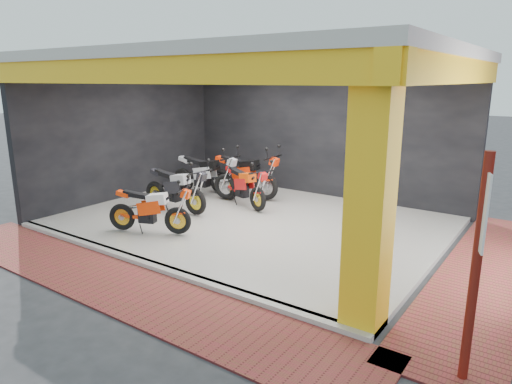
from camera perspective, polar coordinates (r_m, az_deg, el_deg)
ground at (r=8.85m, az=-8.09°, el=-7.24°), size 80.00×80.00×0.00m
showroom_floor at (r=10.29m, az=-0.49°, el=-3.75°), size 8.00×6.00×0.10m
showroom_ceiling at (r=9.82m, az=-0.54°, el=16.41°), size 8.40×6.40×0.20m
back_wall at (r=12.54m, az=7.81°, el=7.27°), size 8.20×0.20×3.50m
left_wall at (r=12.72m, az=-15.84°, el=6.97°), size 0.20×6.20×3.50m
corner_column at (r=5.76m, az=14.13°, el=-0.80°), size 0.50×0.50×3.50m
header_beam_front at (r=7.57m, az=-14.29°, el=14.48°), size 8.40×0.30×0.40m
header_beam_right at (r=8.16m, az=23.71°, el=13.69°), size 0.30×6.40×0.40m
floor_kerb at (r=8.17m, az=-13.03°, el=-8.91°), size 8.00×0.20×0.10m
paver_front at (r=7.74m, az=-17.36°, el=-10.83°), size 9.00×1.40×0.03m
paver_right at (r=8.63m, az=26.82°, el=-9.12°), size 1.40×7.00×0.03m
signpost at (r=5.19m, az=25.86°, el=-7.83°), size 0.14×0.34×2.51m
moto_hero at (r=9.26m, az=-9.82°, el=-1.93°), size 2.01×1.38×1.15m
moto_row_a at (r=10.51m, az=-7.62°, el=0.36°), size 2.07×0.78×1.26m
moto_row_b at (r=11.83m, az=-3.90°, el=2.21°), size 2.25×0.91×1.36m
moto_row_c at (r=10.73m, az=0.23°, el=0.58°), size 2.09×1.35×1.20m
moto_row_d at (r=11.73m, az=1.29°, el=2.21°), size 2.32×0.99×1.39m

